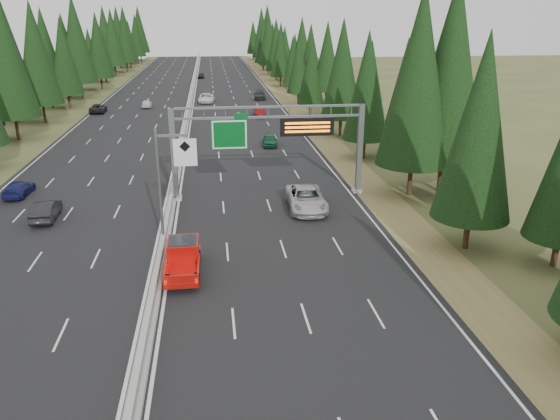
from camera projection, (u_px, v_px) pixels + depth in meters
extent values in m
cube|color=black|center=(189.00, 112.00, 88.57)|extent=(32.00, 260.00, 0.08)
cube|color=olive|center=(297.00, 110.00, 90.69)|extent=(3.60, 260.00, 0.06)
cube|color=#414E24|center=(75.00, 115.00, 86.46)|extent=(3.60, 260.00, 0.06)
cube|color=gray|center=(189.00, 111.00, 88.51)|extent=(0.70, 260.00, 0.30)
cube|color=gray|center=(189.00, 109.00, 88.37)|extent=(0.30, 260.00, 0.60)
cube|color=slate|center=(174.00, 155.00, 45.25)|extent=(0.45, 0.45, 7.80)
cube|color=gray|center=(177.00, 198.00, 46.51)|extent=(0.90, 0.90, 0.30)
cube|color=slate|center=(360.00, 149.00, 47.13)|extent=(0.45, 0.45, 7.80)
cube|color=gray|center=(358.00, 191.00, 48.39)|extent=(0.90, 0.90, 0.30)
cube|color=slate|center=(268.00, 107.00, 44.90)|extent=(15.85, 0.35, 0.16)
cube|color=slate|center=(268.00, 117.00, 45.19)|extent=(15.85, 0.35, 0.16)
cube|color=#054C19|center=(229.00, 135.00, 45.01)|extent=(3.00, 0.10, 2.50)
cube|color=silver|center=(229.00, 135.00, 44.95)|extent=(2.85, 0.02, 2.35)
cube|color=#054C19|center=(241.00, 116.00, 44.62)|extent=(1.10, 0.10, 0.45)
cube|color=black|center=(307.00, 127.00, 45.57)|extent=(4.50, 0.40, 1.50)
cube|color=orange|center=(308.00, 123.00, 45.24)|extent=(3.80, 0.02, 0.18)
cube|color=orange|center=(308.00, 127.00, 45.36)|extent=(3.80, 0.02, 0.18)
cube|color=orange|center=(308.00, 131.00, 45.48)|extent=(3.80, 0.02, 0.18)
cylinder|color=slate|center=(160.00, 190.00, 35.83)|extent=(0.20, 0.20, 8.00)
cube|color=gray|center=(164.00, 245.00, 37.14)|extent=(0.50, 0.50, 0.20)
cube|color=slate|center=(172.00, 136.00, 34.74)|extent=(2.00, 0.15, 0.15)
cube|color=silver|center=(185.00, 152.00, 35.09)|extent=(1.50, 0.06, 1.80)
cylinder|color=black|center=(467.00, 232.00, 36.67)|extent=(0.40, 0.40, 2.28)
cone|color=black|center=(480.00, 127.00, 34.27)|extent=(5.13, 5.13, 11.98)
cylinder|color=black|center=(556.00, 252.00, 34.09)|extent=(0.40, 0.40, 1.95)
cylinder|color=black|center=(410.00, 179.00, 47.65)|extent=(0.40, 0.40, 2.80)
cone|color=black|center=(418.00, 77.00, 44.70)|extent=(6.31, 6.31, 14.72)
cylinder|color=black|center=(440.00, 175.00, 48.64)|extent=(0.40, 0.40, 2.96)
cone|color=black|center=(451.00, 69.00, 45.53)|extent=(6.65, 6.65, 15.52)
cylinder|color=black|center=(364.00, 149.00, 60.01)|extent=(0.40, 0.40, 2.18)
cone|color=black|center=(367.00, 86.00, 57.72)|extent=(4.90, 4.90, 11.43)
cylinder|color=black|center=(401.00, 145.00, 62.14)|extent=(0.40, 0.40, 2.05)
cone|color=black|center=(405.00, 87.00, 59.98)|extent=(4.62, 4.62, 10.79)
cylinder|color=black|center=(340.00, 127.00, 71.38)|extent=(0.40, 0.40, 2.36)
cone|color=black|center=(342.00, 69.00, 68.90)|extent=(5.32, 5.32, 12.41)
cylinder|color=black|center=(368.00, 128.00, 71.78)|extent=(0.40, 0.40, 1.94)
cone|color=black|center=(370.00, 81.00, 69.74)|extent=(4.37, 4.37, 10.19)
cylinder|color=black|center=(310.00, 110.00, 85.63)|extent=(0.40, 0.40, 1.86)
cone|color=black|center=(311.00, 72.00, 83.68)|extent=(4.18, 4.18, 9.74)
cylinder|color=black|center=(339.00, 112.00, 84.06)|extent=(0.40, 0.40, 1.83)
cone|color=black|center=(340.00, 74.00, 82.14)|extent=(4.12, 4.12, 9.62)
cylinder|color=black|center=(298.00, 98.00, 97.80)|extent=(0.40, 0.40, 1.88)
cone|color=black|center=(299.00, 64.00, 95.83)|extent=(4.23, 4.23, 9.86)
cylinder|color=black|center=(326.00, 97.00, 97.16)|extent=(0.40, 0.40, 2.27)
cone|color=black|center=(327.00, 56.00, 94.77)|extent=(5.11, 5.11, 11.91)
cylinder|color=black|center=(293.00, 89.00, 110.80)|extent=(0.40, 0.40, 1.80)
cone|color=black|center=(293.00, 60.00, 108.90)|extent=(4.06, 4.06, 9.48)
cylinder|color=black|center=(310.00, 89.00, 108.87)|extent=(0.40, 0.40, 2.18)
cone|color=black|center=(311.00, 53.00, 106.58)|extent=(4.91, 4.91, 11.46)
cylinder|color=black|center=(281.00, 81.00, 121.70)|extent=(0.40, 0.40, 2.10)
cone|color=black|center=(281.00, 51.00, 119.49)|extent=(4.73, 4.73, 11.04)
cylinder|color=black|center=(301.00, 81.00, 121.34)|extent=(0.40, 0.40, 2.37)
cone|color=black|center=(302.00, 46.00, 118.85)|extent=(5.33, 5.33, 12.45)
cylinder|color=black|center=(276.00, 75.00, 132.61)|extent=(0.40, 0.40, 2.31)
cone|color=black|center=(276.00, 45.00, 130.19)|extent=(5.19, 5.19, 12.11)
cylinder|color=black|center=(295.00, 77.00, 132.75)|extent=(0.40, 0.40, 1.78)
cone|color=black|center=(295.00, 53.00, 130.88)|extent=(4.00, 4.00, 9.34)
cylinder|color=black|center=(269.00, 69.00, 146.00)|extent=(0.40, 0.40, 2.60)
cone|color=black|center=(269.00, 38.00, 143.26)|extent=(5.86, 5.86, 13.67)
cylinder|color=black|center=(285.00, 71.00, 145.30)|extent=(0.40, 0.40, 2.00)
cone|color=black|center=(285.00, 46.00, 143.20)|extent=(4.50, 4.50, 10.51)
cylinder|color=black|center=(263.00, 67.00, 156.39)|extent=(0.40, 0.40, 2.22)
cone|color=black|center=(263.00, 41.00, 154.05)|extent=(4.99, 4.99, 11.65)
cylinder|color=black|center=(281.00, 66.00, 159.87)|extent=(0.40, 0.40, 2.13)
cone|color=black|center=(281.00, 42.00, 157.63)|extent=(4.80, 4.80, 11.19)
cylinder|color=black|center=(262.00, 62.00, 168.58)|extent=(0.40, 0.40, 2.77)
cone|color=black|center=(262.00, 32.00, 165.66)|extent=(6.23, 6.23, 14.55)
cylinder|color=black|center=(273.00, 62.00, 172.59)|extent=(0.40, 0.40, 2.08)
cone|color=black|center=(273.00, 41.00, 170.41)|extent=(4.68, 4.68, 10.92)
cylinder|color=black|center=(260.00, 60.00, 181.05)|extent=(0.40, 0.40, 2.04)
cone|color=black|center=(260.00, 40.00, 178.91)|extent=(4.58, 4.58, 10.69)
cylinder|color=black|center=(269.00, 59.00, 183.32)|extent=(0.40, 0.40, 2.10)
cone|color=black|center=(269.00, 39.00, 181.11)|extent=(4.72, 4.72, 11.02)
cylinder|color=black|center=(254.00, 57.00, 194.19)|extent=(0.40, 0.40, 2.14)
cone|color=black|center=(253.00, 37.00, 191.94)|extent=(4.81, 4.81, 11.23)
cylinder|color=black|center=(268.00, 55.00, 195.49)|extent=(0.40, 0.40, 2.99)
cone|color=black|center=(267.00, 28.00, 192.35)|extent=(6.73, 6.73, 15.70)
cylinder|color=black|center=(17.00, 128.00, 68.81)|extent=(0.40, 0.40, 2.90)
cone|color=black|center=(5.00, 54.00, 65.77)|extent=(6.52, 6.52, 15.21)
cylinder|color=black|center=(44.00, 113.00, 80.12)|extent=(0.40, 0.40, 2.74)
cone|color=black|center=(35.00, 53.00, 77.24)|extent=(6.17, 6.17, 14.40)
cylinder|color=black|center=(18.00, 112.00, 80.78)|extent=(0.40, 0.40, 2.74)
cone|color=black|center=(8.00, 52.00, 77.91)|extent=(6.15, 6.15, 14.36)
cylinder|color=black|center=(69.00, 101.00, 92.59)|extent=(0.40, 0.40, 2.38)
cone|color=black|center=(63.00, 56.00, 90.09)|extent=(5.35, 5.35, 12.48)
cylinder|color=black|center=(52.00, 100.00, 93.09)|extent=(0.40, 0.40, 2.62)
cone|color=black|center=(45.00, 50.00, 90.34)|extent=(5.89, 5.89, 13.73)
cylinder|color=black|center=(82.00, 90.00, 103.93)|extent=(0.40, 0.40, 2.94)
cone|color=black|center=(76.00, 40.00, 100.84)|extent=(6.62, 6.62, 15.45)
cylinder|color=black|center=(70.00, 91.00, 104.66)|extent=(0.40, 0.40, 2.49)
cone|color=black|center=(64.00, 49.00, 102.04)|extent=(5.61, 5.61, 13.08)
cylinder|color=black|center=(102.00, 84.00, 115.79)|extent=(0.40, 0.40, 2.53)
cone|color=black|center=(98.00, 45.00, 113.14)|extent=(5.69, 5.69, 13.28)
cylinder|color=black|center=(80.00, 83.00, 115.58)|extent=(0.40, 0.40, 2.99)
cone|color=black|center=(75.00, 36.00, 112.44)|extent=(6.74, 6.74, 15.72)
cylinder|color=black|center=(106.00, 78.00, 129.03)|extent=(0.40, 0.40, 2.03)
cone|color=black|center=(103.00, 50.00, 126.90)|extent=(4.58, 4.58, 10.68)
cylinder|color=black|center=(92.00, 78.00, 129.20)|extent=(0.40, 0.40, 1.98)
cone|color=black|center=(89.00, 51.00, 127.11)|extent=(4.46, 4.46, 10.41)
cylinder|color=black|center=(115.00, 71.00, 141.90)|extent=(0.40, 0.40, 2.69)
cone|color=black|center=(112.00, 37.00, 139.07)|extent=(6.05, 6.05, 14.11)
cylinder|color=black|center=(99.00, 73.00, 140.77)|extent=(0.40, 0.40, 1.89)
cone|color=black|center=(97.00, 49.00, 138.78)|extent=(4.26, 4.26, 9.93)
cylinder|color=black|center=(127.00, 67.00, 152.27)|extent=(0.40, 0.40, 2.57)
cone|color=black|center=(124.00, 37.00, 149.57)|extent=(5.78, 5.78, 13.49)
cylinder|color=black|center=(108.00, 67.00, 152.39)|extent=(0.40, 0.40, 2.83)
cone|color=black|center=(104.00, 34.00, 149.43)|extent=(6.36, 6.36, 14.83)
cylinder|color=black|center=(131.00, 64.00, 165.55)|extent=(0.40, 0.40, 2.22)
cone|color=black|center=(129.00, 40.00, 163.22)|extent=(4.98, 4.98, 11.63)
cylinder|color=black|center=(120.00, 62.00, 165.95)|extent=(0.40, 0.40, 2.84)
cone|color=black|center=(118.00, 32.00, 162.97)|extent=(6.38, 6.38, 14.89)
cylinder|color=black|center=(138.00, 60.00, 177.08)|extent=(0.40, 0.40, 2.49)
cone|color=black|center=(136.00, 35.00, 174.46)|extent=(5.61, 5.61, 13.10)
cylinder|color=black|center=(125.00, 60.00, 178.70)|extent=(0.40, 0.40, 2.39)
cone|color=black|center=(123.00, 36.00, 176.18)|extent=(5.38, 5.38, 12.55)
cylinder|color=black|center=(141.00, 57.00, 188.51)|extent=(0.40, 0.40, 2.91)
cone|color=black|center=(139.00, 29.00, 185.45)|extent=(6.54, 6.54, 15.27)
cylinder|color=black|center=(126.00, 57.00, 188.95)|extent=(0.40, 0.40, 2.91)
cone|color=black|center=(124.00, 29.00, 185.89)|extent=(6.56, 6.56, 15.30)
imported|color=#B4B5B9|center=(306.00, 199.00, 43.99)|extent=(3.09, 6.41, 1.76)
cylinder|color=black|center=(167.00, 281.00, 31.39)|extent=(0.30, 0.80, 0.80)
cylinder|color=black|center=(197.00, 279.00, 31.59)|extent=(0.30, 0.80, 0.80)
cylinder|color=black|center=(171.00, 257.00, 34.47)|extent=(0.30, 0.80, 0.80)
cylinder|color=black|center=(198.00, 256.00, 34.68)|extent=(0.30, 0.80, 0.80)
cube|color=#B1100A|center=(183.00, 265.00, 33.03)|extent=(2.00, 5.60, 0.30)
cube|color=#B1100A|center=(183.00, 249.00, 33.63)|extent=(1.90, 2.20, 1.10)
cube|color=black|center=(183.00, 244.00, 33.53)|extent=(1.70, 1.90, 0.55)
cube|color=#B1100A|center=(165.00, 272.00, 31.40)|extent=(0.10, 2.40, 0.60)
cube|color=#B1100A|center=(198.00, 270.00, 31.62)|extent=(0.10, 2.40, 0.60)
cube|color=#B1100A|center=(181.00, 280.00, 30.39)|extent=(2.00, 0.10, 0.60)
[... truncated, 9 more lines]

